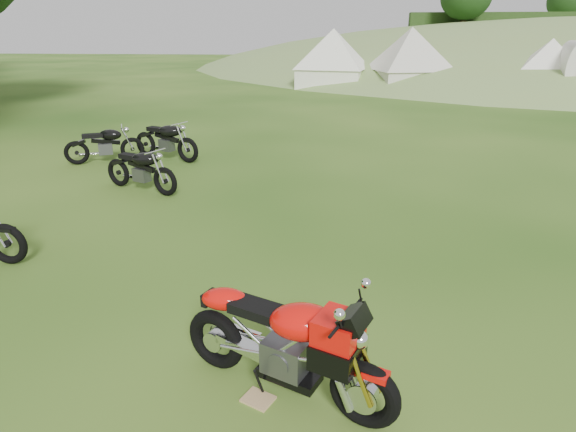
# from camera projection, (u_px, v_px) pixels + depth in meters

# --- Properties ---
(ground) EXTENTS (120.00, 120.00, 0.00)m
(ground) POSITION_uv_depth(u_px,v_px,m) (307.00, 285.00, 5.62)
(ground) COLOR #1A450E
(ground) RESTS_ON ground
(sport_motorcycle) EXTENTS (1.86, 1.15, 1.10)m
(sport_motorcycle) POSITION_uv_depth(u_px,v_px,m) (284.00, 336.00, 3.75)
(sport_motorcycle) COLOR red
(sport_motorcycle) RESTS_ON ground
(plywood_board) EXTENTS (0.30, 0.27, 0.02)m
(plywood_board) POSITION_uv_depth(u_px,v_px,m) (258.00, 399.00, 3.86)
(plywood_board) COLOR tan
(plywood_board) RESTS_ON ground
(vintage_moto_b) EXTENTS (1.66, 1.01, 0.87)m
(vintage_moto_b) POSITION_uv_depth(u_px,v_px,m) (140.00, 168.00, 8.80)
(vintage_moto_b) COLOR black
(vintage_moto_b) RESTS_ON ground
(vintage_moto_c) EXTENTS (1.66, 1.03, 0.87)m
(vintage_moto_c) POSITION_uv_depth(u_px,v_px,m) (104.00, 144.00, 10.74)
(vintage_moto_c) COLOR black
(vintage_moto_c) RESTS_ON ground
(vintage_moto_d) EXTENTS (1.81, 1.09, 0.94)m
(vintage_moto_d) POSITION_uv_depth(u_px,v_px,m) (166.00, 139.00, 10.99)
(vintage_moto_d) COLOR black
(vintage_moto_d) RESTS_ON ground
(tent_left) EXTENTS (3.80, 3.80, 2.81)m
(tent_left) POSITION_uv_depth(u_px,v_px,m) (333.00, 60.00, 25.07)
(tent_left) COLOR white
(tent_left) RESTS_ON ground
(tent_mid) EXTENTS (4.00, 4.00, 2.85)m
(tent_mid) POSITION_uv_depth(u_px,v_px,m) (410.00, 61.00, 23.92)
(tent_mid) COLOR beige
(tent_mid) RESTS_ON ground
(tent_right) EXTENTS (3.58, 3.58, 2.56)m
(tent_right) POSITION_uv_depth(u_px,v_px,m) (548.00, 67.00, 21.78)
(tent_right) COLOR white
(tent_right) RESTS_ON ground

